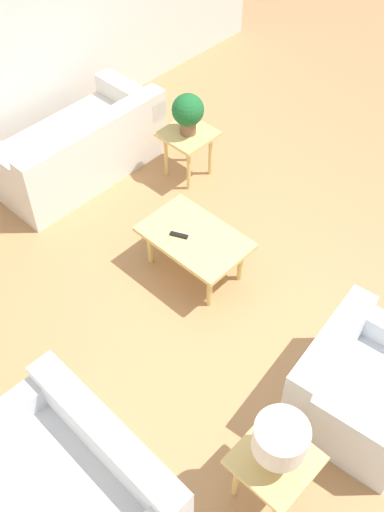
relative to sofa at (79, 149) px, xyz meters
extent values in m
plane|color=#A87A4C|center=(-2.25, 0.09, -0.30)|extent=(14.00, 14.00, 0.00)
cube|color=silver|center=(0.81, 0.09, 1.05)|extent=(0.12, 7.20, 2.70)
cube|color=silver|center=(0.04, 0.00, -0.08)|extent=(0.91, 1.78, 0.44)
cube|color=silver|center=(-0.31, 0.00, 0.31)|extent=(0.21, 1.78, 0.32)
cube|color=silver|center=(0.05, -0.79, 0.25)|extent=(0.90, 0.20, 0.21)
cube|color=silver|center=(0.04, 0.79, 0.25)|extent=(0.90, 0.20, 0.21)
cube|color=silver|center=(-3.69, 0.34, -0.10)|extent=(0.96, 1.08, 0.40)
cube|color=silver|center=(-3.36, 0.38, 0.25)|extent=(0.31, 1.01, 0.30)
cube|color=silver|center=(-3.73, 0.76, 0.20)|extent=(0.86, 0.26, 0.19)
cube|color=silver|center=(-2.70, 2.27, -0.10)|extent=(1.41, 0.88, 0.40)
cube|color=silver|center=(-2.71, 1.94, 0.25)|extent=(1.39, 0.23, 0.30)
cube|color=silver|center=(-2.09, 2.26, 0.20)|extent=(0.18, 0.86, 0.19)
cube|color=tan|center=(-1.83, 0.18, 0.12)|extent=(0.93, 0.60, 0.04)
cylinder|color=tan|center=(-2.19, -0.02, -0.10)|extent=(0.05, 0.05, 0.40)
cylinder|color=tan|center=(-1.46, -0.02, -0.10)|extent=(0.05, 0.05, 0.40)
cylinder|color=tan|center=(-2.19, 0.38, -0.10)|extent=(0.05, 0.05, 0.40)
cylinder|color=tan|center=(-1.46, 0.38, -0.10)|extent=(0.05, 0.05, 0.40)
cube|color=tan|center=(-0.85, -0.75, 0.22)|extent=(0.49, 0.49, 0.04)
cylinder|color=tan|center=(-1.01, -0.92, -0.05)|extent=(0.04, 0.04, 0.50)
cylinder|color=tan|center=(-0.69, -0.92, -0.05)|extent=(0.04, 0.04, 0.50)
cylinder|color=tan|center=(-1.01, -0.59, -0.05)|extent=(0.04, 0.04, 0.50)
cylinder|color=tan|center=(-0.69, -0.59, -0.05)|extent=(0.04, 0.04, 0.50)
cube|color=tan|center=(-3.58, 1.31, 0.22)|extent=(0.49, 0.49, 0.04)
cylinder|color=tan|center=(-3.75, 1.14, -0.05)|extent=(0.04, 0.04, 0.50)
cylinder|color=tan|center=(-3.42, 1.14, -0.05)|extent=(0.04, 0.04, 0.50)
cylinder|color=tan|center=(-3.42, 1.47, -0.05)|extent=(0.04, 0.04, 0.50)
cylinder|color=brown|center=(-0.85, -0.75, 0.30)|extent=(0.16, 0.16, 0.13)
sphere|color=#195B28|center=(-0.85, -0.75, 0.51)|extent=(0.32, 0.32, 0.32)
cylinder|color=#997F4C|center=(-3.58, 1.31, 0.33)|extent=(0.13, 0.13, 0.19)
cylinder|color=beige|center=(-3.58, 1.31, 0.53)|extent=(0.34, 0.34, 0.22)
cube|color=black|center=(-1.73, 0.27, 0.15)|extent=(0.16, 0.10, 0.02)
camera|label=1|loc=(-4.27, 2.79, 3.87)|focal=42.00mm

